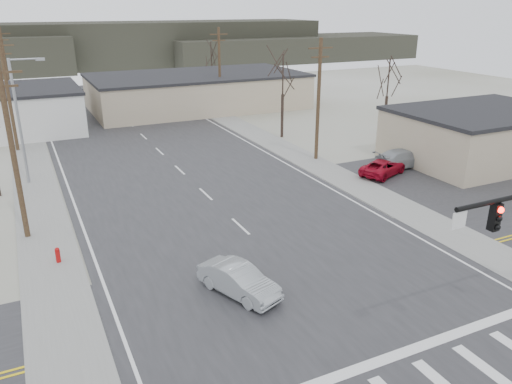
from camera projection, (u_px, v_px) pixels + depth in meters
ground at (311, 292)px, 22.94m from camera, size 140.00×140.00×0.00m
main_road at (201, 190)px, 35.60m from camera, size 18.00×110.00×0.05m
cross_road at (311, 292)px, 22.93m from camera, size 90.00×10.00×0.04m
parking_lot at (504, 187)px, 36.08m from camera, size 18.00×20.00×0.03m
sidewalk_left at (37, 190)px, 35.53m from camera, size 3.00×90.00×0.06m
sidewalk_right at (295, 154)px, 44.10m from camera, size 3.00×90.00×0.06m
fire_hydrant at (58, 255)px, 25.41m from camera, size 0.24×0.24×0.87m
building_right_far at (198, 91)px, 63.37m from camera, size 26.30×14.30×4.30m
building_lot at (481, 135)px, 42.01m from camera, size 14.30×10.30×4.30m
upole_left_b at (12, 148)px, 26.58m from camera, size 2.20×0.30×10.00m
upole_left_c at (8, 93)px, 43.47m from camera, size 2.20×0.30×10.00m
upole_left_d at (6, 68)px, 60.36m from camera, size 2.20×0.30×10.00m
upole_right_a at (318, 98)px, 40.95m from camera, size 2.20×0.30×10.00m
upole_right_b at (220, 69)px, 59.52m from camera, size 2.20×0.30×10.00m
streetlight_main at (21, 115)px, 35.36m from camera, size 2.40×0.25×9.00m
tree_right_mid at (283, 77)px, 47.86m from camera, size 3.74×3.74×8.33m
tree_right_far at (211, 56)px, 70.94m from camera, size 3.52×3.52×7.84m
tree_lot at (388, 80)px, 48.44m from camera, size 3.52×3.52×7.84m
hill_center at (140, 44)px, 108.47m from camera, size 80.00×18.00×9.00m
hill_right at (293, 48)px, 118.17m from camera, size 60.00×18.00×5.50m
sedan_crossing at (239, 280)px, 22.54m from camera, size 2.91×4.41×1.37m
car_far_a at (120, 102)px, 64.25m from camera, size 3.46×4.93×1.33m
car_far_b at (74, 89)px, 73.22m from camera, size 3.20×4.49×1.42m
car_parked_red at (383, 167)px, 38.46m from camera, size 4.87×3.57×1.23m
car_parked_silver at (403, 158)px, 40.37m from camera, size 5.08×2.17×1.46m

